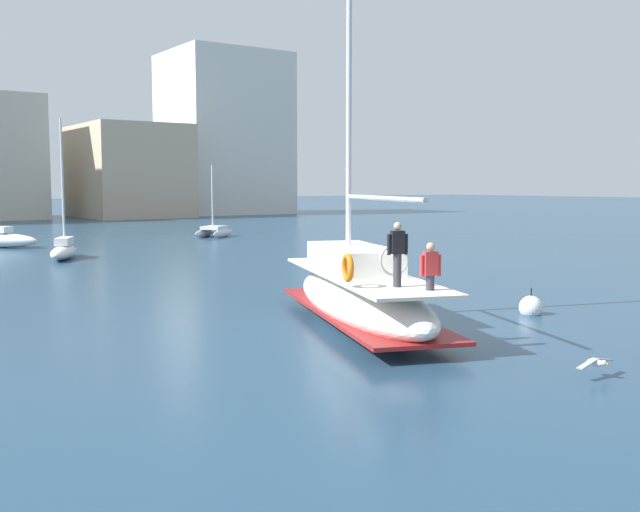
{
  "coord_description": "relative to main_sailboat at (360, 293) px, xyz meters",
  "views": [
    {
      "loc": [
        -12.9,
        -15.31,
        3.94
      ],
      "look_at": [
        -0.34,
        2.83,
        1.8
      ],
      "focal_mm": 41.35,
      "sensor_mm": 36.0,
      "label": 1
    }
  ],
  "objects": [
    {
      "name": "ground_plane",
      "position": [
        0.32,
        -0.91,
        -0.92
      ],
      "size": [
        400.0,
        400.0,
        0.0
      ],
      "primitive_type": "plane",
      "color": "navy"
    },
    {
      "name": "main_sailboat",
      "position": [
        0.0,
        0.0,
        0.0
      ],
      "size": [
        5.55,
        9.84,
        14.26
      ],
      "color": "white",
      "rests_on": "ground"
    },
    {
      "name": "moored_sloop_far",
      "position": [
        -1.61,
        23.66,
        -0.4
      ],
      "size": [
        2.94,
        4.55,
        7.41
      ],
      "color": "white",
      "rests_on": "ground"
    },
    {
      "name": "moored_catamaran",
      "position": [
        12.43,
        33.99,
        -0.45
      ],
      "size": [
        4.06,
        3.89,
        5.43
      ],
      "color": "silver",
      "rests_on": "ground"
    },
    {
      "name": "seagull",
      "position": [
        0.48,
        -7.28,
        -0.6
      ],
      "size": [
        1.18,
        0.47,
        0.17
      ],
      "color": "silver",
      "rests_on": "ground"
    },
    {
      "name": "mooring_buoy",
      "position": [
        5.31,
        -1.66,
        -0.7
      ],
      "size": [
        0.72,
        0.72,
        0.96
      ],
      "color": "silver",
      "rests_on": "ground"
    }
  ]
}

